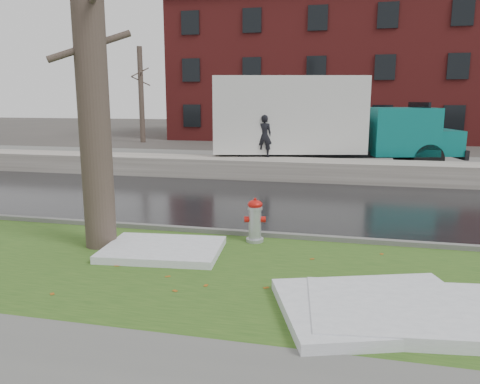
% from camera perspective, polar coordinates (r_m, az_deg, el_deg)
% --- Properties ---
extents(ground, '(120.00, 120.00, 0.00)m').
position_cam_1_polar(ground, '(9.31, -0.92, -7.20)').
color(ground, '#47423D').
rests_on(ground, ground).
extents(verge, '(60.00, 4.50, 0.04)m').
position_cam_1_polar(verge, '(8.16, -3.08, -9.75)').
color(verge, '#284B19').
rests_on(verge, ground).
extents(road, '(60.00, 7.00, 0.03)m').
position_cam_1_polar(road, '(13.56, 3.70, -1.28)').
color(road, black).
rests_on(road, ground).
extents(parking_lot, '(60.00, 9.00, 0.03)m').
position_cam_1_polar(parking_lot, '(21.87, 7.38, 3.42)').
color(parking_lot, slate).
rests_on(parking_lot, ground).
extents(curb, '(60.00, 0.15, 0.14)m').
position_cam_1_polar(curb, '(10.21, 0.44, -5.11)').
color(curb, slate).
rests_on(curb, ground).
extents(snowbank, '(60.00, 1.60, 0.75)m').
position_cam_1_polar(snowbank, '(17.59, 5.97, 2.75)').
color(snowbank, '#BAB3AA').
rests_on(snowbank, ground).
extents(brick_building, '(26.00, 12.00, 10.00)m').
position_cam_1_polar(brick_building, '(38.62, 13.29, 13.96)').
color(brick_building, maroon).
rests_on(brick_building, ground).
extents(bg_tree_left, '(1.40, 1.62, 6.50)m').
position_cam_1_polar(bg_tree_left, '(33.68, -11.96, 11.62)').
color(bg_tree_left, brown).
rests_on(bg_tree_left, ground).
extents(bg_tree_center, '(1.40, 1.62, 6.50)m').
position_cam_1_polar(bg_tree_center, '(35.52, -0.14, 11.82)').
color(bg_tree_center, brown).
rests_on(bg_tree_center, ground).
extents(fire_hydrant, '(0.46, 0.41, 0.92)m').
position_cam_1_polar(fire_hydrant, '(9.65, 1.83, -3.25)').
color(fire_hydrant, '#AAACB2').
rests_on(fire_hydrant, verge).
extents(tree, '(1.43, 1.61, 7.54)m').
position_cam_1_polar(tree, '(9.54, -17.80, 16.10)').
color(tree, brown).
rests_on(tree, verge).
extents(box_truck, '(11.66, 4.85, 3.85)m').
position_cam_1_polar(box_truck, '(19.76, 9.36, 8.43)').
color(box_truck, black).
rests_on(box_truck, ground).
extents(worker, '(0.60, 0.40, 1.63)m').
position_cam_1_polar(worker, '(18.20, 2.97, 6.85)').
color(worker, black).
rests_on(worker, snowbank).
extents(snow_patch_near, '(3.11, 2.73, 0.16)m').
position_cam_1_polar(snow_patch_near, '(6.88, 16.38, -13.43)').
color(snow_patch_near, white).
rests_on(snow_patch_near, verge).
extents(snow_patch_far, '(2.35, 1.81, 0.14)m').
position_cam_1_polar(snow_patch_far, '(9.17, -9.37, -6.91)').
color(snow_patch_far, white).
rests_on(snow_patch_far, verge).
extents(snow_patch_side, '(3.00, 2.13, 0.18)m').
position_cam_1_polar(snow_patch_side, '(6.90, 20.51, -13.56)').
color(snow_patch_side, white).
rests_on(snow_patch_side, verge).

